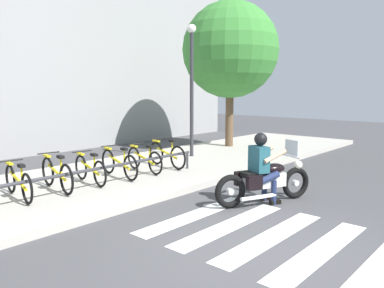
# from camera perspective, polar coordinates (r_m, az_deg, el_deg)

# --- Properties ---
(ground_plane) EXTENTS (48.00, 48.00, 0.00)m
(ground_plane) POSITION_cam_1_polar(r_m,az_deg,el_deg) (5.95, 9.19, -14.87)
(ground_plane) COLOR #424244
(sidewalk) EXTENTS (24.00, 4.40, 0.15)m
(sidewalk) POSITION_cam_1_polar(r_m,az_deg,el_deg) (9.34, -17.15, -6.08)
(sidewalk) COLOR #A8A399
(sidewalk) RESTS_ON ground
(crosswalk_stripe_0) EXTENTS (2.80, 0.40, 0.01)m
(crosswalk_stripe_0) POSITION_cam_1_polar(r_m,az_deg,el_deg) (5.81, 26.16, -16.17)
(crosswalk_stripe_0) COLOR white
(crosswalk_stripe_0) RESTS_ON ground
(crosswalk_stripe_1) EXTENTS (2.80, 0.40, 0.01)m
(crosswalk_stripe_1) POSITION_cam_1_polar(r_m,az_deg,el_deg) (6.04, 18.59, -14.80)
(crosswalk_stripe_1) COLOR white
(crosswalk_stripe_1) RESTS_ON ground
(crosswalk_stripe_2) EXTENTS (2.80, 0.40, 0.01)m
(crosswalk_stripe_2) POSITION_cam_1_polar(r_m,az_deg,el_deg) (6.36, 11.77, -13.34)
(crosswalk_stripe_2) COLOR white
(crosswalk_stripe_2) RESTS_ON ground
(crosswalk_stripe_3) EXTENTS (2.80, 0.40, 0.01)m
(crosswalk_stripe_3) POSITION_cam_1_polar(r_m,az_deg,el_deg) (6.76, 5.76, -11.87)
(crosswalk_stripe_3) COLOR white
(crosswalk_stripe_3) RESTS_ON ground
(crosswalk_stripe_4) EXTENTS (2.80, 0.40, 0.01)m
(crosswalk_stripe_4) POSITION_cam_1_polar(r_m,az_deg,el_deg) (7.23, 0.53, -10.48)
(crosswalk_stripe_4) COLOR white
(crosswalk_stripe_4) RESTS_ON ground
(motorcycle) EXTENTS (2.15, 1.05, 1.27)m
(motorcycle) POSITION_cam_1_polar(r_m,az_deg,el_deg) (7.97, 10.79, -5.37)
(motorcycle) COLOR black
(motorcycle) RESTS_ON ground
(rider) EXTENTS (0.75, 0.69, 1.46)m
(rider) POSITION_cam_1_polar(r_m,az_deg,el_deg) (7.85, 10.40, -2.79)
(rider) COLOR #1E4C59
(rider) RESTS_ON ground
(bicycle_1) EXTENTS (0.48, 1.65, 0.73)m
(bicycle_1) POSITION_cam_1_polar(r_m,az_deg,el_deg) (8.39, -24.44, -5.16)
(bicycle_1) COLOR black
(bicycle_1) RESTS_ON sidewalk
(bicycle_2) EXTENTS (0.48, 1.68, 0.79)m
(bicycle_2) POSITION_cam_1_polar(r_m,az_deg,el_deg) (8.74, -19.48, -4.23)
(bicycle_2) COLOR black
(bicycle_2) RESTS_ON sidewalk
(bicycle_3) EXTENTS (0.48, 1.55, 0.73)m
(bicycle_3) POSITION_cam_1_polar(r_m,az_deg,el_deg) (9.17, -14.94, -3.63)
(bicycle_3) COLOR black
(bicycle_3) RESTS_ON sidewalk
(bicycle_4) EXTENTS (0.48, 1.71, 0.76)m
(bicycle_4) POSITION_cam_1_polar(r_m,az_deg,el_deg) (9.63, -10.84, -2.84)
(bicycle_4) COLOR black
(bicycle_4) RESTS_ON sidewalk
(bicycle_5) EXTENTS (0.48, 1.59, 0.73)m
(bicycle_5) POSITION_cam_1_polar(r_m,az_deg,el_deg) (10.15, -7.13, -2.27)
(bicycle_5) COLOR black
(bicycle_5) RESTS_ON sidewalk
(bicycle_6) EXTENTS (0.48, 1.65, 0.79)m
(bicycle_6) POSITION_cam_1_polar(r_m,az_deg,el_deg) (10.70, -3.80, -1.55)
(bicycle_6) COLOR black
(bicycle_6) RESTS_ON sidewalk
(bike_rack) EXTENTS (5.57, 0.07, 0.49)m
(bike_rack) POSITION_cam_1_polar(r_m,az_deg,el_deg) (8.70, -12.94, -3.58)
(bike_rack) COLOR #333338
(bike_rack) RESTS_ON sidewalk
(street_lamp) EXTENTS (0.28, 0.28, 4.32)m
(street_lamp) POSITION_cam_1_polar(r_m,az_deg,el_deg) (12.32, -0.05, 9.58)
(street_lamp) COLOR #2D2D33
(street_lamp) RESTS_ON ground
(tree_near_rack) EXTENTS (3.56, 3.56, 5.54)m
(tree_near_rack) POSITION_cam_1_polar(r_m,az_deg,el_deg) (14.68, 5.72, 13.72)
(tree_near_rack) COLOR brown
(tree_near_rack) RESTS_ON ground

